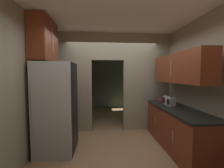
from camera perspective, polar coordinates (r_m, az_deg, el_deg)
ground at (r=3.33m, az=1.84°, el=-25.25°), size 20.00×20.00×0.00m
kitchen_overhead_slab at (r=3.48m, az=1.22°, el=23.77°), size 3.76×6.46×0.06m
kitchen_partition at (r=4.14m, az=0.43°, el=1.94°), size 3.36×0.12×2.77m
adjoining_room_shell at (r=6.08m, az=-1.43°, el=1.65°), size 3.36×2.90×2.77m
kitchen_flank_left at (r=2.67m, az=-36.27°, el=-1.83°), size 0.10×3.73×2.77m
kitchen_flank_right at (r=3.06m, az=37.71°, el=-1.26°), size 0.10×3.73×2.77m
refrigerator at (r=3.25m, az=-21.03°, el=-8.68°), size 0.74×0.80×1.85m
lower_cabinet_run at (r=3.59m, az=24.42°, el=-15.60°), size 0.67×1.99×0.88m
upper_cabinet_counterside at (r=3.39m, az=25.02°, el=5.63°), size 0.36×1.80×0.61m
upper_cabinet_fridgeside at (r=3.42m, az=-25.39°, el=15.32°), size 0.36×0.81×0.87m
boombox at (r=3.74m, az=21.62°, el=-6.18°), size 0.16×0.38×0.23m
book_stack at (r=4.12m, az=18.68°, el=-6.16°), size 0.14×0.15×0.06m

